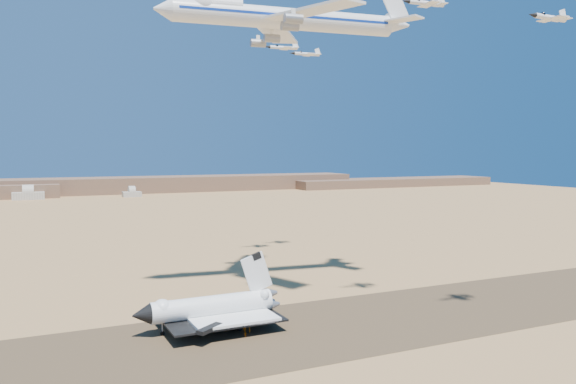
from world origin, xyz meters
name	(u,v)px	position (x,y,z in m)	size (l,w,h in m)	color
ground	(277,334)	(0.00, 0.00, 0.00)	(1200.00, 1200.00, 0.00)	#A47D48
runway	(277,334)	(0.00, 0.00, 0.03)	(600.00, 50.00, 0.06)	brown
ridgeline	(146,186)	(65.32, 527.31, 7.63)	(960.00, 90.00, 18.00)	brown
hangars	(24,195)	(-64.00, 478.43, 4.83)	(200.50, 29.50, 30.00)	#B5AFA0
shuttle	(211,309)	(-14.64, 11.79, 5.46)	(41.11, 25.43, 20.29)	white
carrier_747	(279,18)	(17.86, 38.65, 92.64)	(89.88, 69.04, 22.33)	white
crew_a	(250,330)	(-6.55, 3.34, 0.90)	(0.61, 0.40, 1.67)	#C4670B
crew_b	(245,329)	(-7.49, 4.47, 0.97)	(0.89, 0.51, 1.82)	#C4670B
crew_c	(245,335)	(-8.74, 0.62, 0.85)	(0.93, 0.47, 1.58)	#C4670B
chase_jet_a	(425,3)	(46.17, -1.38, 91.21)	(14.37, 7.83, 3.58)	white
chase_jet_b	(549,17)	(66.82, -26.52, 83.84)	(14.52, 7.76, 3.61)	white
chase_jet_c	(283,47)	(43.41, 91.99, 93.76)	(15.45, 8.60, 3.87)	white
chase_jet_d	(306,54)	(58.32, 98.99, 93.14)	(15.45, 8.39, 3.85)	white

